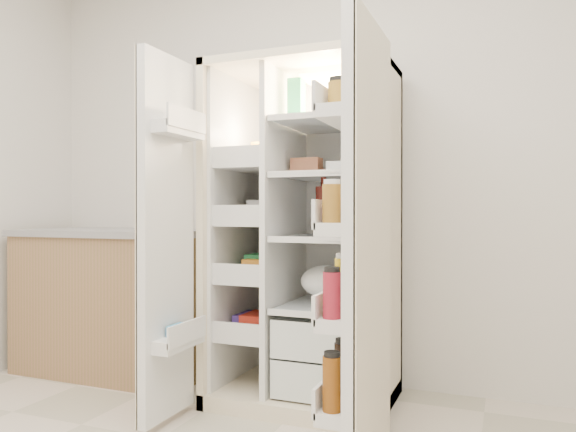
% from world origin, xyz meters
% --- Properties ---
extents(wall_back, '(4.00, 0.02, 2.70)m').
position_xyz_m(wall_back, '(0.00, 2.00, 1.35)').
color(wall_back, silver).
rests_on(wall_back, floor).
extents(refrigerator, '(0.92, 0.70, 1.80)m').
position_xyz_m(refrigerator, '(0.00, 1.65, 0.74)').
color(refrigerator, beige).
rests_on(refrigerator, floor).
extents(freezer_door, '(0.15, 0.40, 1.72)m').
position_xyz_m(freezer_door, '(-0.51, 1.05, 0.89)').
color(freezer_door, silver).
rests_on(freezer_door, floor).
extents(fridge_door, '(0.17, 0.58, 1.72)m').
position_xyz_m(fridge_door, '(0.47, 0.96, 0.87)').
color(fridge_door, silver).
rests_on(fridge_door, floor).
extents(kitchen_counter, '(1.24, 0.66, 0.90)m').
position_xyz_m(kitchen_counter, '(-1.30, 1.67, 0.45)').
color(kitchen_counter, '#916648').
rests_on(kitchen_counter, floor).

